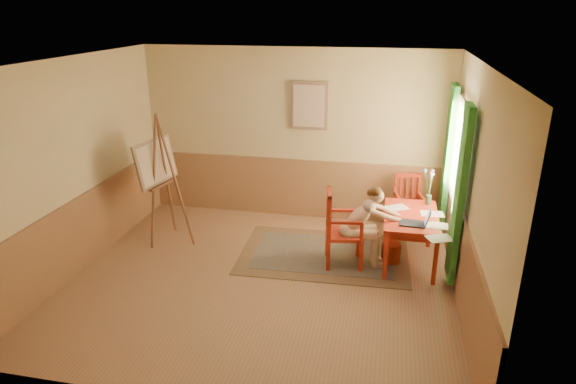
% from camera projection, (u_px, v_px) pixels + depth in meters
% --- Properties ---
extents(room, '(5.04, 4.54, 2.84)m').
position_uv_depth(room, '(259.00, 179.00, 6.12)').
color(room, '#A37756').
rests_on(room, ground).
extents(wainscot, '(5.00, 4.50, 1.00)m').
position_uv_depth(wainscot, '(274.00, 221.00, 7.16)').
color(wainscot, '#B17C54').
rests_on(wainscot, room).
extents(window, '(0.12, 2.01, 2.20)m').
position_uv_depth(window, '(455.00, 169.00, 6.69)').
color(window, white).
rests_on(window, room).
extents(wall_portrait, '(0.60, 0.05, 0.76)m').
position_uv_depth(wall_portrait, '(309.00, 106.00, 7.92)').
color(wall_portrait, '#957357').
rests_on(wall_portrait, room).
extents(rug, '(2.46, 1.69, 0.02)m').
position_uv_depth(rug, '(324.00, 254.00, 7.26)').
color(rug, '#8C7251').
rests_on(rug, room).
extents(table, '(0.73, 1.20, 0.72)m').
position_uv_depth(table, '(411.00, 221.00, 6.84)').
color(table, red).
rests_on(table, room).
extents(chair_left, '(0.56, 0.54, 1.08)m').
position_uv_depth(chair_left, '(340.00, 229.00, 6.82)').
color(chair_left, red).
rests_on(chair_left, room).
extents(chair_back, '(0.50, 0.52, 0.95)m').
position_uv_depth(chair_back, '(408.00, 205.00, 7.80)').
color(chair_back, red).
rests_on(chair_back, room).
extents(figure, '(0.87, 0.43, 1.15)m').
position_uv_depth(figure, '(364.00, 223.00, 6.77)').
color(figure, beige).
rests_on(figure, room).
extents(laptop, '(0.40, 0.25, 0.23)m').
position_uv_depth(laptop, '(417.00, 221.00, 6.49)').
color(laptop, '#1E2338').
rests_on(laptop, table).
extents(papers, '(0.89, 1.24, 0.00)m').
position_uv_depth(papers, '(425.00, 221.00, 6.62)').
color(papers, white).
rests_on(papers, table).
extents(vase, '(0.18, 0.27, 0.51)m').
position_uv_depth(vase, '(429.00, 188.00, 7.11)').
color(vase, '#3F724C').
rests_on(vase, table).
extents(wastebasket, '(0.30, 0.30, 0.28)m').
position_uv_depth(wastebasket, '(391.00, 253.00, 7.01)').
color(wastebasket, red).
rests_on(wastebasket, room).
extents(easel, '(0.72, 0.88, 1.97)m').
position_uv_depth(easel, '(158.00, 167.00, 7.34)').
color(easel, brown).
rests_on(easel, room).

